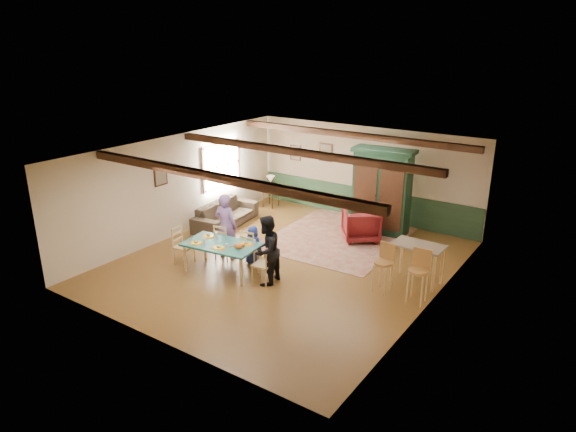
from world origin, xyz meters
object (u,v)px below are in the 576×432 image
Objects in this scene: person_woman at (266,250)px; end_table at (271,199)px; person_child at (253,245)px; counter_table at (417,264)px; bar_stool_right at (418,277)px; table_lamp at (271,183)px; dining_chair_end_left at (184,246)px; sofa at (226,214)px; cat at (238,246)px; person_man at (226,226)px; dining_chair_end_right at (263,263)px; armchair at (361,225)px; armoire at (382,191)px; dining_table at (222,258)px; dining_chair_far_left at (225,241)px; bar_stool_left at (383,268)px; dining_chair_far_right at (251,247)px.

person_woman reaches higher than end_table.
person_woman reaches higher than person_child.
person_woman is 3.28m from counter_table.
end_table is 0.47× the size of bar_stool_right.
dining_chair_end_left is at bearing -79.48° from table_lamp.
table_lamp is 6.94m from bar_stool_right.
person_woman reaches higher than bar_stool_right.
person_woman is at bearing -133.45° from sofa.
bar_stool_right is (3.64, 1.19, -0.23)m from cat.
bar_stool_right is at bearing 178.73° from person_man.
dining_chair_end_right reaches higher than armchair.
person_woman is (0.09, 0.01, 0.33)m from dining_chair_end_right.
dining_chair_end_left reaches higher than armchair.
armoire reaches higher than armchair.
armoire reaches higher than cat.
person_woman is 3.49m from armchair.
dining_table is 1.89× the size of dining_chair_far_left.
bar_stool_right reaches higher than dining_chair_far_left.
armoire reaches higher than end_table.
bar_stool_left is (3.39, 1.20, 0.18)m from dining_table.
person_child is at bearing 25.88° from armchair.
person_child is at bearing 180.00° from person_man.
person_woman is at bearing -163.80° from bar_stool_right.
sofa is (-2.00, 2.43, -0.02)m from dining_table.
dining_chair_end_left is at bearing -90.00° from dining_chair_end_right.
table_lamp is 0.45× the size of bar_stool_left.
sofa is (-3.16, 2.29, -0.44)m from person_woman.
armoire reaches higher than dining_chair_end_right.
person_child is (-0.88, 0.65, -0.30)m from person_woman.
bar_stool_right is at bearing 101.73° from person_woman.
sofa is at bearing -157.13° from armoire.
dining_table is 1.89× the size of dining_chair_far_right.
table_lamp is (-3.09, 4.35, -0.01)m from person_woman.
dining_chair_end_left is 1.70× the size of end_table.
armoire is at bearing -138.03° from armchair.
person_man reaches higher than dining_table.
bar_stool_left reaches higher than dining_chair_far_left.
person_child is 2.79× the size of cat.
dining_chair_end_left is 0.83× the size of counter_table.
cat is at bearing -111.04° from armoire.
dining_chair_end_right is (2.13, 0.26, 0.00)m from dining_chair_end_left.
dining_chair_far_right is 0.38× the size of armoire.
end_table is 0.49× the size of counter_table.
bar_stool_left is at bearing -31.76° from table_lamp.
table_lamp is at bearing 153.08° from bar_stool_left.
person_woman is 4.34m from armoire.
dining_table is 4.85m from armoire.
dining_chair_end_left is 1.85× the size of table_lamp.
person_man reaches higher than armchair.
cat reaches higher than armchair.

